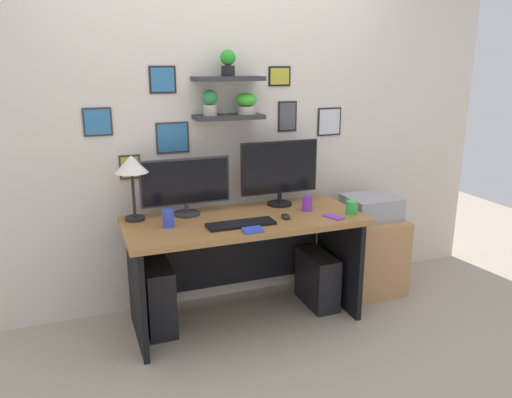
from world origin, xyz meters
The scene contains 17 objects.
ground_plane centered at (0.00, 0.00, 0.00)m, with size 8.00×8.00×0.00m, color tan.
back_wall_assembly centered at (0.00, 0.44, 1.35)m, with size 4.40×0.24×2.70m.
desk centered at (0.00, 0.05, 0.54)m, with size 1.60×0.68×0.75m.
monitor_left centered at (-0.34, 0.22, 0.96)m, with size 0.61×0.18×0.39m.
monitor_right centered at (0.34, 0.22, 1.00)m, with size 0.58×0.18×0.47m.
keyboard centered at (-0.07, -0.14, 0.76)m, with size 0.44×0.14×0.02m, color black.
computer_mouse centered at (0.25, -0.11, 0.77)m, with size 0.06×0.09×0.03m, color black.
desk_lamp centered at (-0.69, 0.22, 1.10)m, with size 0.21×0.21×0.43m.
cell_phone centered at (0.56, -0.20, 0.76)m, with size 0.07×0.14×0.01m, color purple.
coffee_mug centered at (0.72, -0.17, 0.80)m, with size 0.08×0.08×0.09m, color green.
pen_cup centered at (0.47, 0.01, 0.80)m, with size 0.07×0.07×0.10m, color purple.
scissors_tray centered at (-0.05, -0.28, 0.76)m, with size 0.12×0.08×0.02m, color blue.
water_cup centered at (-0.51, 0.00, 0.81)m, with size 0.07×0.07×0.11m, color blue.
drawer_cabinet centered at (1.08, 0.12, 0.30)m, with size 0.44×0.50×0.59m, color tan.
printer centered at (1.08, 0.12, 0.68)m, with size 0.38×0.34×0.17m, color #9E9EA3.
computer_tower_left centered at (-0.59, 0.09, 0.23)m, with size 0.18×0.40×0.46m, color black.
computer_tower_right centered at (0.58, 0.03, 0.20)m, with size 0.18×0.40×0.40m, color black.
Camera 1 is at (-1.06, -3.00, 1.77)m, focal length 35.00 mm.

